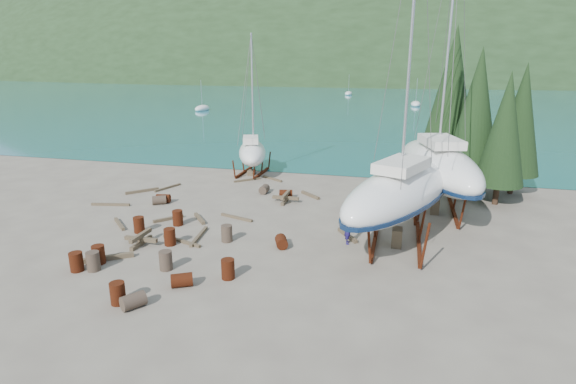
% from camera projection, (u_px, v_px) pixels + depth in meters
% --- Properties ---
extents(ground, '(600.00, 600.00, 0.00)m').
position_uv_depth(ground, '(241.00, 240.00, 23.53)').
color(ground, '#62584D').
rests_on(ground, ground).
extents(bay_water, '(700.00, 700.00, 0.00)m').
position_uv_depth(bay_water, '(396.00, 75.00, 316.52)').
color(bay_water, '#176077').
rests_on(bay_water, ground).
extents(far_hill, '(800.00, 360.00, 110.00)m').
position_uv_depth(far_hill, '(396.00, 75.00, 321.17)').
color(far_hill, '#1D2F17').
rests_on(far_hill, ground).
extents(far_house_left, '(6.60, 5.60, 5.60)m').
position_uv_depth(far_house_left, '(260.00, 75.00, 213.82)').
color(far_house_left, beige).
rests_on(far_house_left, ground).
extents(far_house_center, '(6.60, 5.60, 5.60)m').
position_uv_depth(far_house_center, '(344.00, 76.00, 204.23)').
color(far_house_center, beige).
rests_on(far_house_center, ground).
extents(far_house_right, '(6.60, 5.60, 5.60)m').
position_uv_depth(far_house_right, '(460.00, 77.00, 192.25)').
color(far_house_right, beige).
rests_on(far_house_right, ground).
extents(cypress_near_right, '(3.60, 3.60, 10.00)m').
position_uv_depth(cypress_near_right, '(476.00, 112.00, 30.08)').
color(cypress_near_right, black).
rests_on(cypress_near_right, ground).
extents(cypress_mid_right, '(3.06, 3.06, 8.50)m').
position_uv_depth(cypress_mid_right, '(505.00, 129.00, 28.10)').
color(cypress_mid_right, black).
rests_on(cypress_mid_right, ground).
extents(cypress_back_left, '(4.14, 4.14, 11.50)m').
position_uv_depth(cypress_back_left, '(451.00, 96.00, 32.06)').
color(cypress_back_left, black).
rests_on(cypress_back_left, ground).
extents(cypress_far_right, '(3.24, 3.24, 9.00)m').
position_uv_depth(cypress_far_right, '(520.00, 120.00, 30.45)').
color(cypress_far_right, black).
rests_on(cypress_far_right, ground).
extents(moored_boat_left, '(2.00, 5.00, 6.05)m').
position_uv_depth(moored_boat_left, '(202.00, 109.00, 86.42)').
color(moored_boat_left, white).
rests_on(moored_boat_left, ground).
extents(moored_boat_mid, '(2.00, 5.00, 6.05)m').
position_uv_depth(moored_boat_mid, '(416.00, 104.00, 95.43)').
color(moored_boat_mid, white).
rests_on(moored_boat_mid, ground).
extents(moored_boat_far, '(2.00, 5.00, 6.05)m').
position_uv_depth(moored_boat_far, '(348.00, 94.00, 127.65)').
color(moored_boat_far, white).
rests_on(moored_boat_far, ground).
extents(large_sailboat_near, '(7.00, 11.18, 17.00)m').
position_uv_depth(large_sailboat_near, '(400.00, 191.00, 22.48)').
color(large_sailboat_near, white).
rests_on(large_sailboat_near, ground).
extents(large_sailboat_far, '(6.14, 11.79, 17.91)m').
position_uv_depth(large_sailboat_far, '(438.00, 165.00, 27.40)').
color(large_sailboat_far, white).
rests_on(large_sailboat_far, ground).
extents(small_sailboat_shore, '(4.31, 7.31, 11.16)m').
position_uv_depth(small_sailboat_shore, '(252.00, 152.00, 36.96)').
color(small_sailboat_shore, white).
rests_on(small_sailboat_shore, ground).
extents(worker, '(0.44, 0.61, 1.55)m').
position_uv_depth(worker, '(348.00, 229.00, 22.90)').
color(worker, '#1C1356').
rests_on(worker, ground).
extents(drum_0, '(0.58, 0.58, 0.88)m').
position_uv_depth(drum_0, '(76.00, 262.00, 19.94)').
color(drum_0, '#52230E').
rests_on(drum_0, ground).
extents(drum_1, '(0.98, 1.05, 0.58)m').
position_uv_depth(drum_1, '(133.00, 301.00, 16.96)').
color(drum_1, '#2D2823').
rests_on(drum_1, ground).
extents(drum_2, '(0.98, 0.74, 0.58)m').
position_uv_depth(drum_2, '(163.00, 198.00, 29.71)').
color(drum_2, '#52230E').
rests_on(drum_2, ground).
extents(drum_3, '(0.58, 0.58, 0.88)m').
position_uv_depth(drum_3, '(118.00, 293.00, 17.23)').
color(drum_3, '#52230E').
rests_on(drum_3, ground).
extents(drum_4, '(0.98, 0.74, 0.58)m').
position_uv_depth(drum_4, '(286.00, 194.00, 30.76)').
color(drum_4, '#52230E').
rests_on(drum_4, ground).
extents(drum_5, '(0.58, 0.58, 0.88)m').
position_uv_depth(drum_5, '(227.00, 233.00, 23.24)').
color(drum_5, '#2D2823').
rests_on(drum_5, ground).
extents(drum_6, '(0.87, 1.03, 0.58)m').
position_uv_depth(drum_6, '(281.00, 242.00, 22.56)').
color(drum_6, '#52230E').
rests_on(drum_6, ground).
extents(drum_7, '(0.58, 0.58, 0.88)m').
position_uv_depth(drum_7, '(228.00, 269.00, 19.24)').
color(drum_7, '#52230E').
rests_on(drum_7, ground).
extents(drum_8, '(0.58, 0.58, 0.88)m').
position_uv_depth(drum_8, '(139.00, 225.00, 24.49)').
color(drum_8, '#52230E').
rests_on(drum_8, ground).
extents(drum_10, '(0.58, 0.58, 0.88)m').
position_uv_depth(drum_10, '(170.00, 237.00, 22.79)').
color(drum_10, '#52230E').
rests_on(drum_10, ground).
extents(drum_11, '(0.59, 0.89, 0.58)m').
position_uv_depth(drum_11, '(264.00, 189.00, 31.88)').
color(drum_11, '#2D2823').
rests_on(drum_11, ground).
extents(drum_12, '(1.05, 0.93, 0.58)m').
position_uv_depth(drum_12, '(182.00, 280.00, 18.58)').
color(drum_12, '#52230E').
rests_on(drum_12, ground).
extents(drum_13, '(0.58, 0.58, 0.88)m').
position_uv_depth(drum_13, '(99.00, 255.00, 20.69)').
color(drum_13, '#52230E').
rests_on(drum_13, ground).
extents(drum_14, '(0.58, 0.58, 0.88)m').
position_uv_depth(drum_14, '(178.00, 218.00, 25.57)').
color(drum_14, '#52230E').
rests_on(drum_14, ground).
extents(drum_15, '(1.05, 0.94, 0.58)m').
position_uv_depth(drum_15, '(159.00, 200.00, 29.38)').
color(drum_15, '#2D2823').
rests_on(drum_15, ground).
extents(drum_16, '(0.58, 0.58, 0.88)m').
position_uv_depth(drum_16, '(93.00, 261.00, 19.99)').
color(drum_16, '#2D2823').
rests_on(drum_16, ground).
extents(drum_17, '(0.58, 0.58, 0.88)m').
position_uv_depth(drum_17, '(166.00, 260.00, 20.07)').
color(drum_17, '#2D2823').
rests_on(drum_17, ground).
extents(timber_0, '(1.72, 1.62, 0.14)m').
position_uv_depth(timber_0, '(247.00, 180.00, 35.25)').
color(timber_0, brown).
rests_on(timber_0, ground).
extents(timber_1, '(1.26, 1.73, 0.19)m').
position_uv_depth(timber_1, '(347.00, 235.00, 23.92)').
color(timber_1, brown).
rests_on(timber_1, ground).
extents(timber_2, '(1.74, 1.86, 0.19)m').
position_uv_depth(timber_2, '(142.00, 191.00, 32.17)').
color(timber_2, brown).
rests_on(timber_2, ground).
extents(timber_3, '(2.53, 1.00, 0.15)m').
position_uv_depth(timber_3, '(181.00, 241.00, 23.20)').
color(timber_3, brown).
rests_on(timber_3, ground).
extents(timber_4, '(1.32, 1.51, 0.17)m').
position_uv_depth(timber_4, '(168.00, 219.00, 26.48)').
color(timber_4, brown).
rests_on(timber_4, ground).
extents(timber_5, '(0.51, 2.65, 0.16)m').
position_uv_depth(timber_5, '(199.00, 236.00, 23.81)').
color(timber_5, brown).
rests_on(timber_5, ground).
extents(timber_6, '(1.59, 1.49, 0.19)m').
position_uv_depth(timber_6, '(310.00, 195.00, 31.16)').
color(timber_6, brown).
rests_on(timber_6, ground).
extents(timber_8, '(1.32, 1.53, 0.19)m').
position_uv_depth(timber_8, '(200.00, 219.00, 26.48)').
color(timber_8, brown).
rests_on(timber_8, ground).
extents(timber_9, '(1.92, 1.30, 0.15)m').
position_uv_depth(timber_9, '(272.00, 179.00, 35.60)').
color(timber_9, brown).
rests_on(timber_9, ground).
extents(timber_11, '(2.23, 0.86, 0.15)m').
position_uv_depth(timber_11, '(237.00, 217.00, 26.72)').
color(timber_11, brown).
rests_on(timber_11, ground).
extents(timber_12, '(1.62, 1.58, 0.17)m').
position_uv_depth(timber_12, '(119.00, 224.00, 25.63)').
color(timber_12, brown).
rests_on(timber_12, ground).
extents(timber_15, '(0.94, 2.36, 0.15)m').
position_uv_depth(timber_15, '(168.00, 188.00, 33.09)').
color(timber_15, brown).
rests_on(timber_15, ground).
extents(timber_16, '(2.44, 1.80, 0.23)m').
position_uv_depth(timber_16, '(102.00, 258.00, 21.04)').
color(timber_16, brown).
rests_on(timber_16, ground).
extents(timber_17, '(2.52, 0.64, 0.16)m').
position_uv_depth(timber_17, '(111.00, 204.00, 29.14)').
color(timber_17, brown).
rests_on(timber_17, ground).
extents(timber_pile_fore, '(1.80, 1.80, 0.60)m').
position_uv_depth(timber_pile_fore, '(141.00, 239.00, 22.85)').
color(timber_pile_fore, brown).
rests_on(timber_pile_fore, ground).
extents(timber_pile_aft, '(1.80, 1.80, 0.60)m').
position_uv_depth(timber_pile_aft, '(286.00, 198.00, 29.83)').
color(timber_pile_aft, brown).
rests_on(timber_pile_aft, ground).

